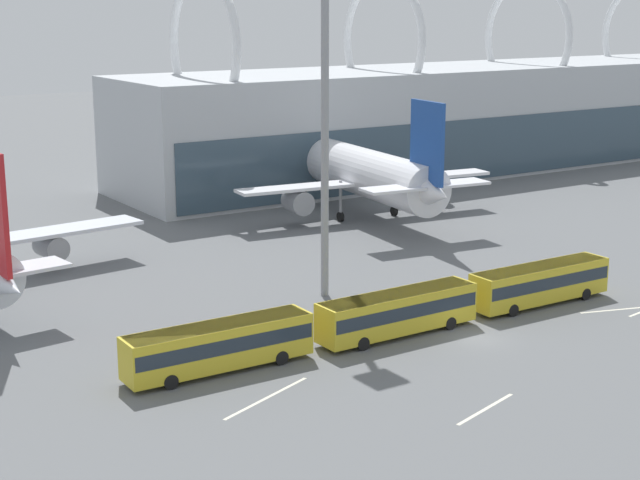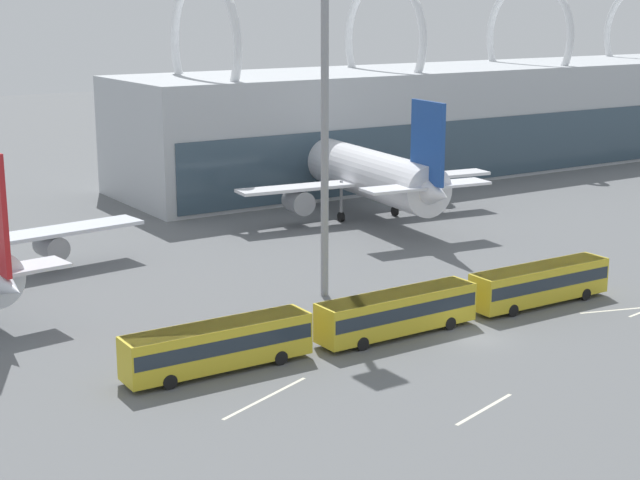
% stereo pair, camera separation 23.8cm
% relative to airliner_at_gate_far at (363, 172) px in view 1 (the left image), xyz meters
% --- Properties ---
extents(ground_plane, '(440.00, 440.00, 0.00)m').
position_rel_airliner_at_gate_far_xyz_m(ground_plane, '(-17.85, -39.45, -5.26)').
color(ground_plane, slate).
extents(terminal_building, '(131.96, 21.44, 28.32)m').
position_rel_airliner_at_gate_far_xyz_m(terminal_building, '(45.54, 20.48, 2.83)').
color(terminal_building, '#B2B7BC').
rests_on(terminal_building, ground_plane).
extents(airliner_at_gate_far, '(31.88, 35.62, 14.57)m').
position_rel_airliner_at_gate_far_xyz_m(airliner_at_gate_far, '(0.00, 0.00, 0.00)').
color(airliner_at_gate_far, white).
rests_on(airliner_at_gate_far, ground_plane).
extents(shuttle_bus_0, '(13.31, 2.88, 3.28)m').
position_rel_airliner_at_gate_far_xyz_m(shuttle_bus_0, '(-36.94, -34.85, -3.33)').
color(shuttle_bus_0, gold).
rests_on(shuttle_bus_0, ground_plane).
extents(shuttle_bus_1, '(13.30, 2.86, 3.28)m').
position_rel_airliner_at_gate_far_xyz_m(shuttle_bus_1, '(-22.38, -35.57, -3.33)').
color(shuttle_bus_1, gold).
rests_on(shuttle_bus_1, ground_plane).
extents(shuttle_bus_2, '(13.30, 2.85, 3.28)m').
position_rel_airliner_at_gate_far_xyz_m(shuttle_bus_2, '(-7.82, -35.78, -3.33)').
color(shuttle_bus_2, gold).
rests_on(shuttle_bus_2, ground_plane).
extents(floodlight_mast, '(2.66, 2.66, 29.65)m').
position_rel_airliner_at_gate_far_xyz_m(floodlight_mast, '(-21.19, -23.91, 13.33)').
color(floodlight_mast, gray).
rests_on(floodlight_mast, ground_plane).
extents(lane_stripe_1, '(7.76, 3.27, 0.01)m').
position_rel_airliner_at_gate_far_xyz_m(lane_stripe_1, '(-36.61, -40.63, -5.25)').
color(lane_stripe_1, silver).
rests_on(lane_stripe_1, ground_plane).
extents(lane_stripe_3, '(6.03, 1.96, 0.01)m').
position_rel_airliner_at_gate_far_xyz_m(lane_stripe_3, '(-26.30, -49.47, -5.25)').
color(lane_stripe_3, silver).
rests_on(lane_stripe_3, ground_plane).
extents(lane_stripe_5, '(6.27, 2.21, 0.01)m').
position_rel_airliner_at_gate_far_xyz_m(lane_stripe_5, '(-3.72, -40.34, -5.25)').
color(lane_stripe_5, silver).
rests_on(lane_stripe_5, ground_plane).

